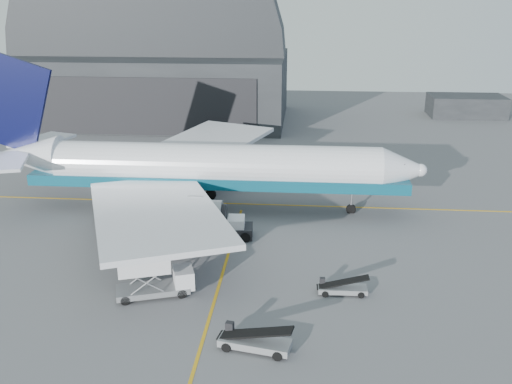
# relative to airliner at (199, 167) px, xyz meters

# --- Properties ---
(ground) EXTENTS (200.00, 200.00, 0.00)m
(ground) POSITION_rel_airliner_xyz_m (4.60, -18.21, -4.80)
(ground) COLOR #565659
(ground) RESTS_ON ground
(taxi_lines) EXTENTS (80.00, 42.12, 0.02)m
(taxi_lines) POSITION_rel_airliner_xyz_m (4.60, -5.54, -4.79)
(taxi_lines) COLOR gold
(taxi_lines) RESTS_ON ground
(hangar) EXTENTS (50.00, 28.30, 28.00)m
(hangar) POSITION_rel_airliner_xyz_m (-17.40, 46.74, 4.74)
(hangar) COLOR black
(hangar) RESTS_ON ground
(distant_bldg_a) EXTENTS (14.00, 8.00, 4.00)m
(distant_bldg_a) POSITION_rel_airliner_xyz_m (42.60, 53.79, -4.80)
(distant_bldg_a) COLOR black
(distant_bldg_a) RESTS_ON ground
(airliner) EXTENTS (48.89, 47.41, 17.16)m
(airliner) POSITION_rel_airliner_xyz_m (0.00, 0.00, 0.00)
(airliner) COLOR white
(airliner) RESTS_ON ground
(catering_truck) EXTENTS (6.48, 4.05, 4.19)m
(catering_truck) POSITION_rel_airliner_xyz_m (-0.46, -19.44, -2.68)
(catering_truck) COLOR gray
(catering_truck) RESTS_ON ground
(pushback_tug) EXTENTS (4.73, 2.96, 2.12)m
(pushback_tug) POSITION_rel_airliner_xyz_m (4.35, -7.52, -4.01)
(pushback_tug) COLOR black
(pushback_tug) RESTS_ON ground
(belt_loader_a) EXTENTS (5.30, 2.61, 1.98)m
(belt_loader_a) POSITION_rel_airliner_xyz_m (8.26, -26.00, -4.19)
(belt_loader_a) COLOR gray
(belt_loader_a) RESTS_ON ground
(belt_loader_b) EXTENTS (4.17, 1.55, 1.58)m
(belt_loader_b) POSITION_rel_airliner_xyz_m (14.62, -17.90, -4.31)
(belt_loader_b) COLOR gray
(belt_loader_b) RESTS_ON ground
(traffic_cone) EXTENTS (0.37, 0.37, 0.54)m
(traffic_cone) POSITION_rel_airliner_xyz_m (1.13, -18.86, -4.55)
(traffic_cone) COLOR #F73B07
(traffic_cone) RESTS_ON ground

